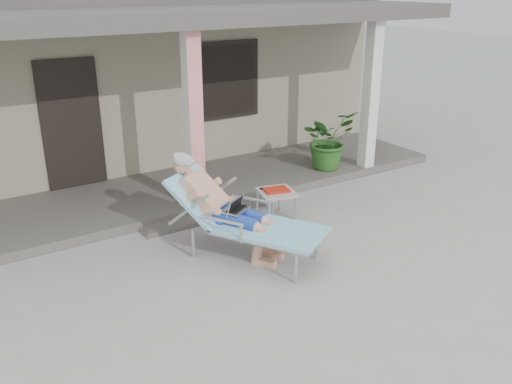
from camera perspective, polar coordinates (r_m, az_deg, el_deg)
ground at (r=6.80m, az=2.08°, el=-8.40°), size 60.00×60.00×0.00m
house at (r=11.96m, az=-16.12°, el=12.34°), size 10.40×5.40×3.30m
porch_deck at (r=9.16m, az=-8.58°, el=-0.01°), size 10.00×2.00×0.15m
porch_overhang at (r=8.51m, az=-9.46°, el=17.14°), size 10.00×2.30×2.85m
porch_step at (r=8.21m, az=-5.24°, el=-2.73°), size 2.00×0.30×0.07m
lounger at (r=6.90m, az=-2.49°, el=-0.20°), size 1.71×2.14×1.37m
side_table at (r=8.13m, az=2.14°, el=-0.17°), size 0.63×0.63×0.47m
potted_palm at (r=9.96m, az=7.59°, el=5.50°), size 1.03×0.91×1.07m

